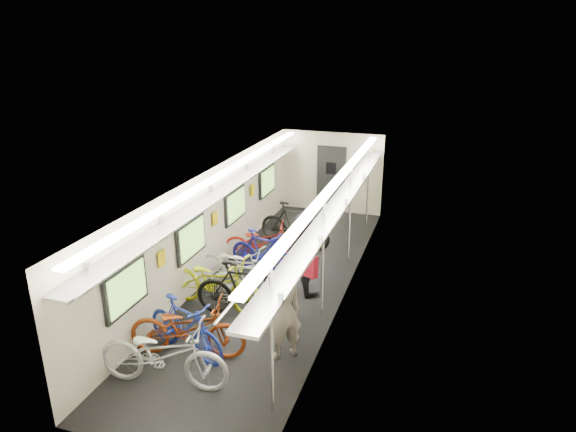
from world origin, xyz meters
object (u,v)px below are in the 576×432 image
Objects in this scene: bicycle_1 at (185,328)px; backpack at (310,266)px; bicycle_0 at (163,354)px; passenger_near at (284,312)px; passenger_mid at (302,253)px.

backpack is at bearing -33.10° from bicycle_1.
backpack is (1.69, 2.16, 0.73)m from bicycle_0.
passenger_near reaches higher than bicycle_0.
backpack is at bearing 137.06° from passenger_mid.
passenger_near is at bearing -56.49° from bicycle_0.
bicycle_1 is 1.03× the size of passenger_near.
bicycle_0 reaches higher than bicycle_1.
passenger_mid reaches higher than bicycle_1.
passenger_near is at bearing 124.71° from passenger_mid.
passenger_mid is (1.13, 3.58, 0.32)m from bicycle_0.
passenger_mid is 4.54× the size of backpack.
passenger_near is (1.58, 0.47, 0.32)m from bicycle_1.
bicycle_0 is at bearing 97.86° from passenger_mid.
passenger_near is 1.01m from backpack.
bicycle_0 is 5.47× the size of backpack.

